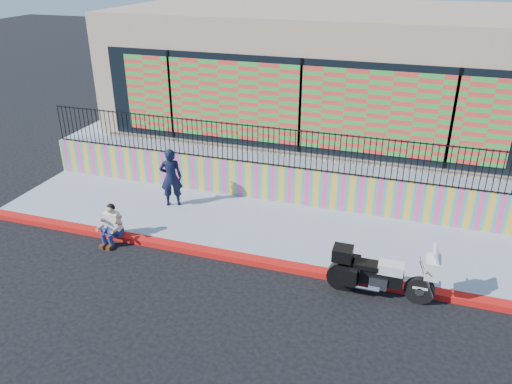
% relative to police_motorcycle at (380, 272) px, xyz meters
% --- Properties ---
extents(ground, '(90.00, 90.00, 0.00)m').
position_rel_police_motorcycle_xyz_m(ground, '(-2.94, 0.35, -0.60)').
color(ground, black).
rests_on(ground, ground).
extents(red_curb, '(16.00, 0.30, 0.15)m').
position_rel_police_motorcycle_xyz_m(red_curb, '(-2.94, 0.35, -0.53)').
color(red_curb, red).
rests_on(red_curb, ground).
extents(sidewalk, '(16.00, 3.00, 0.15)m').
position_rel_police_motorcycle_xyz_m(sidewalk, '(-2.94, 2.00, -0.53)').
color(sidewalk, '#8E97AA').
rests_on(sidewalk, ground).
extents(mural_wall, '(16.00, 0.20, 1.10)m').
position_rel_police_motorcycle_xyz_m(mural_wall, '(-2.94, 3.60, 0.10)').
color(mural_wall, '#F03F85').
rests_on(mural_wall, sidewalk).
extents(metal_fence, '(15.80, 0.04, 1.20)m').
position_rel_police_motorcycle_xyz_m(metal_fence, '(-2.94, 3.60, 1.25)').
color(metal_fence, black).
rests_on(metal_fence, mural_wall).
extents(elevated_platform, '(16.00, 10.00, 1.25)m').
position_rel_police_motorcycle_xyz_m(elevated_platform, '(-2.94, 8.70, 0.02)').
color(elevated_platform, '#8E97AA').
rests_on(elevated_platform, ground).
extents(storefront_building, '(14.00, 8.06, 4.00)m').
position_rel_police_motorcycle_xyz_m(storefront_building, '(-2.94, 8.48, 2.65)').
color(storefront_building, tan).
rests_on(storefront_building, elevated_platform).
extents(police_motorcycle, '(2.30, 0.76, 1.43)m').
position_rel_police_motorcycle_xyz_m(police_motorcycle, '(0.00, 0.00, 0.00)').
color(police_motorcycle, black).
rests_on(police_motorcycle, ground).
extents(police_officer, '(0.76, 0.65, 1.75)m').
position_rel_police_motorcycle_xyz_m(police_officer, '(-6.21, 2.36, 0.43)').
color(police_officer, black).
rests_on(police_officer, sidewalk).
extents(seated_man, '(0.54, 0.71, 1.06)m').
position_rel_police_motorcycle_xyz_m(seated_man, '(-6.86, 0.09, -0.15)').
color(seated_man, navy).
rests_on(seated_man, ground).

